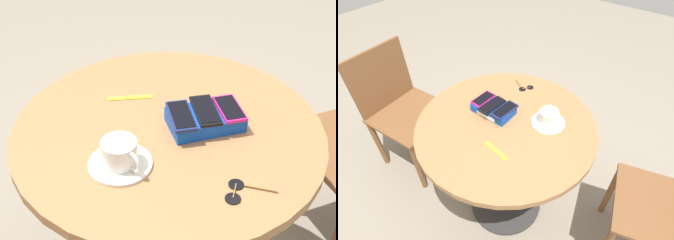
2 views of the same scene
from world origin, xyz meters
The scene contains 12 objects.
ground_plane centered at (0.00, 0.00, 0.00)m, with size 8.00×8.00×0.00m, color gray.
round_table centered at (0.00, 0.00, 0.58)m, with size 0.86×0.86×0.73m.
phone_box centered at (-0.10, 0.03, 0.75)m, with size 0.20×0.13×0.04m.
phone_magenta centered at (-0.17, 0.03, 0.78)m, with size 0.06×0.12×0.01m.
phone_black centered at (-0.10, 0.02, 0.78)m, with size 0.07×0.14×0.01m.
phone_navy centered at (-0.03, 0.03, 0.78)m, with size 0.07×0.14×0.01m.
saucer centered at (0.16, 0.12, 0.73)m, with size 0.16×0.16×0.01m, color silver.
coffee_cup centered at (0.16, 0.12, 0.77)m, with size 0.09×0.11×0.06m.
lanyard_strap centered at (0.07, -0.16, 0.73)m, with size 0.13×0.02×0.00m, color yellow.
sunglasses centered at (-0.09, 0.29, 0.73)m, with size 0.13×0.08×0.01m.
chair_near_window centered at (0.80, 0.23, 0.45)m, with size 0.49×0.49×0.84m.
chair_far_side centered at (-0.81, -0.08, 0.45)m, with size 0.48×0.48×0.84m.
Camera 2 is at (0.55, -0.70, 1.59)m, focal length 28.00 mm.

